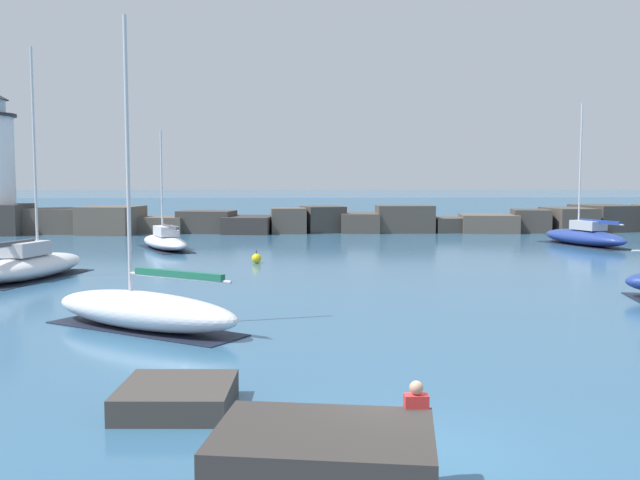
{
  "coord_description": "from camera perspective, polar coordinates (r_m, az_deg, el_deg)",
  "views": [
    {
      "loc": [
        -2.42,
        -11.63,
        4.63
      ],
      "look_at": [
        -0.41,
        26.24,
        1.4
      ],
      "focal_mm": 40.0,
      "sensor_mm": 36.0,
      "label": 1
    }
  ],
  "objects": [
    {
      "name": "ground_plane",
      "position": [
        12.75,
        8.45,
        -16.47
      ],
      "size": [
        600.0,
        600.0,
        0.0
      ],
      "primitive_type": "plane",
      "color": "#336084"
    },
    {
      "name": "open_sea_beyond",
      "position": [
        122.33,
        -1.91,
        2.71
      ],
      "size": [
        400.0,
        116.0,
        0.01
      ],
      "color": "#235175",
      "rests_on": "ground"
    },
    {
      "name": "breakwater_jetty",
      "position": [
        62.3,
        0.6,
        1.58
      ],
      "size": [
        64.2,
        7.43,
        2.54
      ],
      "color": "#383330",
      "rests_on": "ground"
    },
    {
      "name": "foreground_rocks",
      "position": [
        11.83,
        20.48,
        -15.91
      ],
      "size": [
        15.98,
        7.87,
        1.2
      ],
      "color": "brown",
      "rests_on": "ground"
    },
    {
      "name": "sailboat_moored_0",
      "position": [
        48.44,
        -12.3,
        -0.06
      ],
      "size": [
        5.03,
        7.94,
        7.89
      ],
      "color": "silver",
      "rests_on": "ground"
    },
    {
      "name": "sailboat_moored_1",
      "position": [
        22.79,
        -13.9,
        -5.41
      ],
      "size": [
        7.05,
        5.58,
        9.61
      ],
      "color": "white",
      "rests_on": "ground"
    },
    {
      "name": "sailboat_moored_3",
      "position": [
        53.31,
        20.39,
        0.29
      ],
      "size": [
        4.39,
        8.39,
        9.94
      ],
      "color": "navy",
      "rests_on": "ground"
    },
    {
      "name": "sailboat_moored_4",
      "position": [
        35.84,
        -22.17,
        -1.84
      ],
      "size": [
        4.31,
        7.84,
        10.75
      ],
      "color": "white",
      "rests_on": "ground"
    },
    {
      "name": "mooring_buoy_orange_near",
      "position": [
        39.54,
        -5.1,
        -1.48
      ],
      "size": [
        0.54,
        0.54,
        0.74
      ],
      "color": "yellow",
      "rests_on": "ground"
    },
    {
      "name": "person_on_rocks",
      "position": [
        11.21,
        7.68,
        -14.63
      ],
      "size": [
        0.36,
        0.22,
        1.61
      ],
      "color": "#282833",
      "rests_on": "ground"
    }
  ]
}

